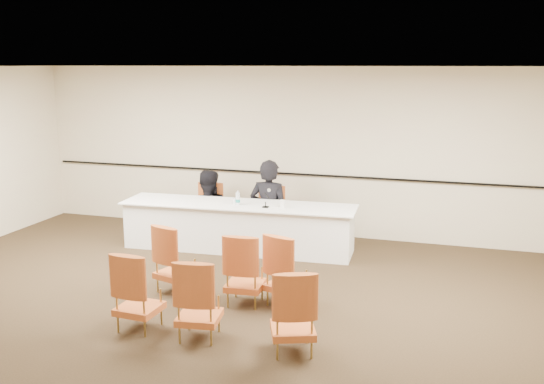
% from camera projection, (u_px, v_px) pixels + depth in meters
% --- Properties ---
extents(floor, '(10.00, 10.00, 0.00)m').
position_uv_depth(floor, '(211.00, 318.00, 7.40)').
color(floor, black).
rests_on(floor, ground).
extents(ceiling, '(10.00, 10.00, 0.00)m').
position_uv_depth(ceiling, '(206.00, 67.00, 6.78)').
color(ceiling, white).
rests_on(ceiling, ground).
extents(wall_back, '(10.00, 0.04, 3.00)m').
position_uv_depth(wall_back, '(297.00, 152.00, 10.82)').
color(wall_back, beige).
rests_on(wall_back, ground).
extents(wall_rail, '(9.80, 0.04, 0.03)m').
position_uv_depth(wall_rail, '(296.00, 174.00, 10.87)').
color(wall_rail, black).
rests_on(wall_rail, wall_back).
extents(panel_table, '(3.94, 1.12, 0.78)m').
position_uv_depth(panel_table, '(238.00, 227.00, 10.05)').
color(panel_table, white).
rests_on(panel_table, ground).
extents(panelist_main, '(0.73, 0.49, 1.94)m').
position_uv_depth(panelist_main, '(269.00, 215.00, 10.49)').
color(panelist_main, black).
rests_on(panelist_main, ground).
extents(panelist_main_chair, '(0.53, 0.53, 0.95)m').
position_uv_depth(panelist_main_chair, '(269.00, 215.00, 10.49)').
color(panelist_main_chair, '#A3531D').
rests_on(panelist_main_chair, ground).
extents(panelist_second, '(1.01, 0.90, 1.72)m').
position_uv_depth(panelist_second, '(207.00, 218.00, 10.78)').
color(panelist_second, black).
rests_on(panelist_second, ground).
extents(panelist_second_chair, '(0.53, 0.53, 0.95)m').
position_uv_depth(panelist_second_chair, '(207.00, 211.00, 10.75)').
color(panelist_second_chair, '#A3531D').
rests_on(panelist_second_chair, ground).
extents(papers, '(0.34, 0.28, 0.00)m').
position_uv_depth(papers, '(269.00, 206.00, 9.80)').
color(papers, white).
rests_on(papers, panel_table).
extents(microphone, '(0.11, 0.21, 0.29)m').
position_uv_depth(microphone, '(266.00, 199.00, 9.67)').
color(microphone, black).
rests_on(microphone, panel_table).
extents(water_bottle, '(0.08, 0.08, 0.24)m').
position_uv_depth(water_bottle, '(238.00, 198.00, 9.87)').
color(water_bottle, teal).
rests_on(water_bottle, panel_table).
extents(drinking_glass, '(0.07, 0.07, 0.10)m').
position_uv_depth(drinking_glass, '(235.00, 201.00, 9.92)').
color(drinking_glass, white).
rests_on(drinking_glass, panel_table).
extents(coffee_cup, '(0.09, 0.09, 0.12)m').
position_uv_depth(coffee_cup, '(282.00, 204.00, 9.69)').
color(coffee_cup, white).
rests_on(coffee_cup, panel_table).
extents(aud_chair_front_left, '(0.63, 0.63, 0.95)m').
position_uv_depth(aud_chair_front_left, '(176.00, 258.00, 8.16)').
color(aud_chair_front_left, '#A3531D').
rests_on(aud_chair_front_left, ground).
extents(aud_chair_front_mid, '(0.54, 0.54, 0.95)m').
position_uv_depth(aud_chair_front_mid, '(245.00, 268.00, 7.74)').
color(aud_chair_front_mid, '#A3531D').
rests_on(aud_chair_front_mid, ground).
extents(aud_chair_front_right, '(0.63, 0.63, 0.95)m').
position_uv_depth(aud_chair_front_right, '(287.00, 269.00, 7.72)').
color(aud_chair_front_right, '#A3531D').
rests_on(aud_chair_front_right, ground).
extents(aud_chair_back_left, '(0.53, 0.53, 0.95)m').
position_uv_depth(aud_chair_back_left, '(139.00, 290.00, 7.00)').
color(aud_chair_back_left, '#A3531D').
rests_on(aud_chair_back_left, ground).
extents(aud_chair_back_mid, '(0.57, 0.57, 0.95)m').
position_uv_depth(aud_chair_back_mid, '(199.00, 298.00, 6.76)').
color(aud_chair_back_mid, '#A3531D').
rests_on(aud_chair_back_mid, ground).
extents(aud_chair_back_right, '(0.65, 0.65, 0.95)m').
position_uv_depth(aud_chair_back_right, '(293.00, 310.00, 6.43)').
color(aud_chair_back_right, '#A3531D').
rests_on(aud_chair_back_right, ground).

